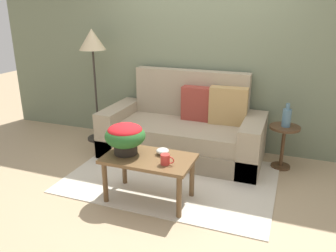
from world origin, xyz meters
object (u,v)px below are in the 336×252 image
Objects in this scene: floor_lamp at (93,49)px; snack_bowl at (163,151)px; coffee_table at (149,164)px; table_vase at (287,117)px; side_table at (283,139)px; couch at (185,131)px; coffee_mug at (166,159)px; potted_plant at (125,136)px.

floor_lamp is 12.28× the size of snack_bowl.
table_vase is (1.23, 1.25, 0.25)m from coffee_table.
side_table is (1.22, 1.26, -0.03)m from coffee_table.
couch reaches higher than coffee_mug.
snack_bowl is at bearing -134.53° from table_vase.
floor_lamp is 11.92× the size of coffee_mug.
potted_plant reaches higher than snack_bowl.
coffee_mug is (0.23, -1.31, 0.20)m from couch.
table_vase is at bearing 45.47° from snack_bowl.
coffee_table is 6.63× the size of coffee_mug.
coffee_mug is at bearing -61.49° from snack_bowl.
side_table is at bearing 2.23° from couch.
couch is 1.12m from snack_bowl.
potted_plant reaches higher than side_table.
potted_plant reaches higher than coffee_mug.
table_vase reaches higher than snack_bowl.
floor_lamp reaches higher than side_table.
couch is at bearing -3.67° from floor_lamp.
table_vase is (2.63, -0.05, -0.68)m from floor_lamp.
potted_plant is at bearing -48.59° from floor_lamp.
table_vase is (1.01, 1.35, 0.13)m from coffee_mug.
couch is 7.26× the size of table_vase.
coffee_mug reaches higher than coffee_table.
table_vase is at bearing 45.51° from coffee_table.
side_table is 1.89× the size of table_vase.
floor_lamp is at bearing 179.11° from side_table.
floor_lamp is 3.94× the size of potted_plant.
side_table is at bearing 45.76° from snack_bowl.
floor_lamp is at bearing 141.60° from snack_bowl.
coffee_mug is at bearing -126.95° from table_vase.
couch is 1.71m from floor_lamp.
couch is at bearing 96.03° from snack_bowl.
coffee_mug is at bearing -11.91° from potted_plant.
couch is 1.21m from coffee_table.
table_vase reaches higher than coffee_table.
coffee_table is 6.83× the size of snack_bowl.
side_table is 1.69m from coffee_mug.
snack_bowl is at bearing 16.32° from potted_plant.
table_vase is at bearing 1.96° from couch.
potted_plant is (1.14, -1.30, -0.67)m from floor_lamp.
coffee_mug is (-1.01, -1.35, 0.15)m from side_table.
coffee_mug is 0.23m from snack_bowl.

